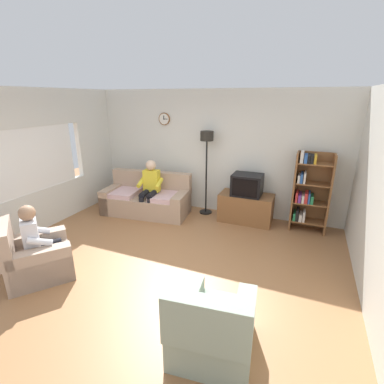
{
  "coord_description": "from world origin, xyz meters",
  "views": [
    {
      "loc": [
        1.93,
        -3.31,
        2.53
      ],
      "look_at": [
        0.15,
        1.0,
        0.95
      ],
      "focal_mm": 26.35,
      "sensor_mm": 36.0,
      "label": 1
    }
  ],
  "objects_px": {
    "tv_stand": "(246,208)",
    "bookshelf": "(309,191)",
    "armchair_near_window": "(36,259)",
    "person_in_left_armchair": "(39,238)",
    "person_on_couch": "(150,186)",
    "floor_lamp": "(207,150)",
    "tv": "(247,185)",
    "armchair_near_bookshelf": "(213,329)",
    "couch": "(147,200)"
  },
  "relations": [
    {
      "from": "tv_stand",
      "to": "bookshelf",
      "type": "relative_size",
      "value": 0.7
    },
    {
      "from": "armchair_near_window",
      "to": "person_in_left_armchair",
      "type": "relative_size",
      "value": 1.06
    },
    {
      "from": "person_on_couch",
      "to": "tv_stand",
      "type": "bearing_deg",
      "value": 14.17
    },
    {
      "from": "floor_lamp",
      "to": "person_in_left_armchair",
      "type": "bearing_deg",
      "value": -114.21
    },
    {
      "from": "bookshelf",
      "to": "tv",
      "type": "bearing_deg",
      "value": -175.4
    },
    {
      "from": "bookshelf",
      "to": "person_in_left_armchair",
      "type": "height_order",
      "value": "bookshelf"
    },
    {
      "from": "armchair_near_window",
      "to": "tv_stand",
      "type": "bearing_deg",
      "value": 52.38
    },
    {
      "from": "bookshelf",
      "to": "floor_lamp",
      "type": "xyz_separation_m",
      "value": [
        -2.12,
        0.03,
        0.65
      ]
    },
    {
      "from": "tv_stand",
      "to": "bookshelf",
      "type": "height_order",
      "value": "bookshelf"
    },
    {
      "from": "armchair_near_bookshelf",
      "to": "armchair_near_window",
      "type": "bearing_deg",
      "value": 174.81
    },
    {
      "from": "armchair_near_window",
      "to": "person_on_couch",
      "type": "relative_size",
      "value": 0.96
    },
    {
      "from": "armchair_near_bookshelf",
      "to": "person_on_couch",
      "type": "xyz_separation_m",
      "value": [
        -2.41,
        2.87,
        0.41
      ]
    },
    {
      "from": "tv_stand",
      "to": "armchair_near_window",
      "type": "bearing_deg",
      "value": -127.62
    },
    {
      "from": "floor_lamp",
      "to": "person_on_couch",
      "type": "xyz_separation_m",
      "value": [
        -1.08,
        -0.61,
        -0.75
      ]
    },
    {
      "from": "tv_stand",
      "to": "armchair_near_bookshelf",
      "type": "height_order",
      "value": "armchair_near_bookshelf"
    },
    {
      "from": "armchair_near_bookshelf",
      "to": "person_in_left_armchair",
      "type": "height_order",
      "value": "person_in_left_armchair"
    },
    {
      "from": "tv",
      "to": "person_in_left_armchair",
      "type": "distance_m",
      "value": 3.84
    },
    {
      "from": "floor_lamp",
      "to": "armchair_near_window",
      "type": "bearing_deg",
      "value": -114.55
    },
    {
      "from": "couch",
      "to": "floor_lamp",
      "type": "xyz_separation_m",
      "value": [
        1.25,
        0.5,
        1.14
      ]
    },
    {
      "from": "floor_lamp",
      "to": "armchair_near_window",
      "type": "distance_m",
      "value": 3.73
    },
    {
      "from": "tv_stand",
      "to": "couch",
      "type": "bearing_deg",
      "value": -169.63
    },
    {
      "from": "tv",
      "to": "person_on_couch",
      "type": "height_order",
      "value": "person_on_couch"
    },
    {
      "from": "couch",
      "to": "tv_stand",
      "type": "xyz_separation_m",
      "value": [
        2.18,
        0.4,
        -0.01
      ]
    },
    {
      "from": "floor_lamp",
      "to": "bookshelf",
      "type": "bearing_deg",
      "value": -0.77
    },
    {
      "from": "couch",
      "to": "tv",
      "type": "distance_m",
      "value": 2.27
    },
    {
      "from": "armchair_near_window",
      "to": "armchair_near_bookshelf",
      "type": "height_order",
      "value": "same"
    },
    {
      "from": "tv",
      "to": "armchair_near_bookshelf",
      "type": "xyz_separation_m",
      "value": [
        0.4,
        -3.36,
        -0.53
      ]
    },
    {
      "from": "couch",
      "to": "armchair_near_window",
      "type": "height_order",
      "value": "same"
    },
    {
      "from": "person_on_couch",
      "to": "bookshelf",
      "type": "bearing_deg",
      "value": 10.28
    },
    {
      "from": "person_on_couch",
      "to": "person_in_left_armchair",
      "type": "distance_m",
      "value": 2.57
    },
    {
      "from": "person_on_couch",
      "to": "person_in_left_armchair",
      "type": "relative_size",
      "value": 1.11
    },
    {
      "from": "tv",
      "to": "person_on_couch",
      "type": "bearing_deg",
      "value": -166.48
    },
    {
      "from": "couch",
      "to": "armchair_near_bookshelf",
      "type": "xyz_separation_m",
      "value": [
        2.58,
        -2.98,
        -0.02
      ]
    },
    {
      "from": "tv",
      "to": "person_on_couch",
      "type": "xyz_separation_m",
      "value": [
        -2.02,
        -0.48,
        -0.12
      ]
    },
    {
      "from": "tv",
      "to": "bookshelf",
      "type": "distance_m",
      "value": 1.18
    },
    {
      "from": "couch",
      "to": "armchair_near_window",
      "type": "relative_size",
      "value": 1.68
    },
    {
      "from": "floor_lamp",
      "to": "person_on_couch",
      "type": "relative_size",
      "value": 1.49
    },
    {
      "from": "tv",
      "to": "person_on_couch",
      "type": "distance_m",
      "value": 2.08
    },
    {
      "from": "person_on_couch",
      "to": "armchair_near_window",
      "type": "bearing_deg",
      "value": -98.55
    },
    {
      "from": "armchair_near_window",
      "to": "armchair_near_bookshelf",
      "type": "distance_m",
      "value": 2.82
    },
    {
      "from": "bookshelf",
      "to": "person_in_left_armchair",
      "type": "xyz_separation_m",
      "value": [
        -3.53,
        -3.13,
        -0.2
      ]
    },
    {
      "from": "bookshelf",
      "to": "floor_lamp",
      "type": "bearing_deg",
      "value": 179.23
    },
    {
      "from": "couch",
      "to": "armchair_near_window",
      "type": "xyz_separation_m",
      "value": [
        -0.23,
        -2.73,
        -0.02
      ]
    },
    {
      "from": "bookshelf",
      "to": "couch",
      "type": "bearing_deg",
      "value": -172.04
    },
    {
      "from": "tv",
      "to": "bookshelf",
      "type": "height_order",
      "value": "bookshelf"
    },
    {
      "from": "bookshelf",
      "to": "person_on_couch",
      "type": "bearing_deg",
      "value": -169.72
    },
    {
      "from": "tv",
      "to": "floor_lamp",
      "type": "xyz_separation_m",
      "value": [
        -0.94,
        0.12,
        0.63
      ]
    },
    {
      "from": "person_in_left_armchair",
      "to": "couch",
      "type": "bearing_deg",
      "value": 86.33
    },
    {
      "from": "tv_stand",
      "to": "tv",
      "type": "xyz_separation_m",
      "value": [
        0.0,
        -0.02,
        0.52
      ]
    },
    {
      "from": "tv",
      "to": "bookshelf",
      "type": "xyz_separation_m",
      "value": [
        1.18,
        0.09,
        -0.01
      ]
    }
  ]
}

